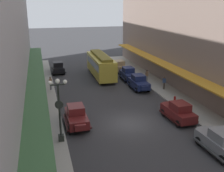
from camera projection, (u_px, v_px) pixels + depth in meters
The scene contains 16 objects.
ground_plane at pixel (129, 123), 24.33m from camera, with size 200.00×200.00×0.00m, color #2D2D30.
sidewalk_left at pixel (46, 133), 22.38m from camera, with size 3.00×60.00×0.15m, color #99968E.
sidewalk_right at pixel (200, 114), 26.24m from camera, with size 3.00×60.00×0.15m, color #99968E.
parked_car_0 at pixel (220, 141), 19.35m from camera, with size 2.27×4.30×1.84m.
parked_car_1 at pixel (58, 67), 41.50m from camera, with size 2.19×4.28×1.84m.
parked_car_2 at pixel (139, 82), 33.77m from camera, with size 2.19×4.28×1.84m.
parked_car_3 at pixel (119, 66), 42.45m from camera, with size 2.17×4.27×1.84m.
parked_car_4 at pixel (129, 74), 37.70m from camera, with size 2.22×4.29×1.84m.
parked_car_5 at pixel (179, 111), 24.70m from camera, with size 2.30×4.31×1.84m.
parked_car_6 at pixel (76, 116), 23.70m from camera, with size 2.16×4.27×1.84m.
streetcar at pixel (101, 65), 38.98m from camera, with size 2.66×9.64×3.46m.
lamp_post_with_clock at pixel (59, 108), 20.14m from camera, with size 1.42×0.44×5.16m.
fire_hydrant at pixel (175, 99), 28.73m from camera, with size 0.24×0.24×0.82m.
pedestrian_0 at pixel (164, 83), 33.26m from camera, with size 0.36×0.24×1.64m.
pedestrian_1 at pixel (147, 76), 36.29m from camera, with size 0.36×0.28×1.67m.
pedestrian_3 at pixel (51, 83), 32.97m from camera, with size 0.36×0.28×1.67m.
Camera 1 is at (-7.55, -20.86, 10.70)m, focal length 42.09 mm.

